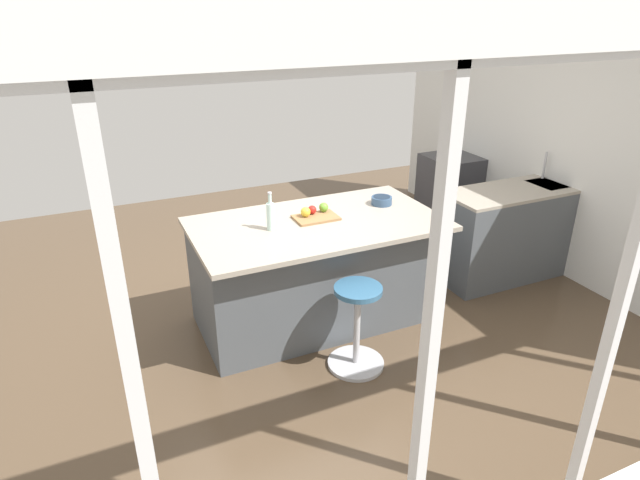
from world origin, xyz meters
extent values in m
plane|color=brown|center=(0.00, 0.00, 0.00)|extent=(7.34, 7.34, 0.00)
cube|color=silver|center=(0.00, 2.52, 2.58)|extent=(5.65, 0.12, 0.24)
cube|color=silver|center=(0.00, 2.52, 2.46)|extent=(5.19, 0.06, 0.06)
cube|color=silver|center=(-0.52, 2.52, 1.26)|extent=(0.05, 0.06, 2.40)
cube|color=silver|center=(0.52, 2.52, 1.26)|extent=(0.05, 0.06, 2.40)
cube|color=silver|center=(1.56, 2.52, 1.26)|extent=(0.05, 0.06, 2.40)
cube|color=silver|center=(-2.82, 0.00, 1.35)|extent=(0.12, 5.04, 2.70)
cube|color=#4C5156|center=(-2.47, 0.12, 0.45)|extent=(1.95, 0.60, 0.89)
cube|color=#9E9384|center=(-2.47, 0.12, 0.91)|extent=(1.95, 0.60, 0.03)
cube|color=#38383D|center=(-2.72, 0.12, 0.86)|extent=(0.44, 0.36, 0.12)
cylinder|color=#B7B7BC|center=(-2.72, -0.03, 1.06)|extent=(0.02, 0.02, 0.28)
cube|color=#38383D|center=(-2.47, -1.21, 0.45)|extent=(0.60, 0.60, 0.89)
cube|color=black|center=(-2.47, -0.90, 0.40)|extent=(0.44, 0.01, 0.32)
cube|color=#4C5156|center=(-0.09, 0.09, 0.45)|extent=(1.99, 0.95, 0.91)
cube|color=#9E9384|center=(-0.09, 0.14, 0.93)|extent=(2.05, 1.15, 0.04)
cylinder|color=#B7B7BC|center=(-0.10, 0.85, 0.01)|extent=(0.44, 0.44, 0.03)
cylinder|color=#B7B7BC|center=(-0.10, 0.85, 0.34)|extent=(0.05, 0.05, 0.63)
cylinder|color=#336084|center=(-0.10, 0.85, 0.67)|extent=(0.36, 0.36, 0.04)
cube|color=olive|center=(-0.10, 0.08, 0.96)|extent=(0.36, 0.24, 0.02)
sphere|color=gold|center=(-0.03, 0.04, 1.01)|extent=(0.08, 0.08, 0.08)
sphere|color=red|center=(-0.10, 0.01, 1.00)|extent=(0.07, 0.07, 0.07)
sphere|color=#609E2D|center=(-0.21, 0.00, 1.01)|extent=(0.08, 0.08, 0.08)
cylinder|color=silver|center=(0.31, 0.14, 1.06)|extent=(0.06, 0.06, 0.22)
cylinder|color=silver|center=(0.31, 0.14, 1.21)|extent=(0.03, 0.03, 0.08)
cylinder|color=#B7B7BC|center=(0.31, 0.14, 1.25)|extent=(0.03, 0.03, 0.02)
cylinder|color=#334C6B|center=(-0.78, 0.00, 0.98)|extent=(0.18, 0.18, 0.07)
cylinder|color=#192635|center=(-0.78, 0.00, 1.00)|extent=(0.15, 0.15, 0.04)
camera|label=1|loc=(1.58, 3.87, 2.62)|focal=30.24mm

